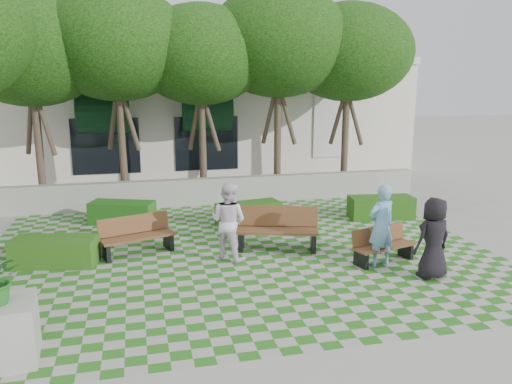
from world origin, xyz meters
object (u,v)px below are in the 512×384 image
object	(u,v)px
hedge_east	(381,207)
person_blue	(381,226)
hedge_midright	(249,214)
bench_mid	(277,229)
planter_front	(2,319)
person_white	(229,221)
hedge_midleft	(122,213)
bench_west	(137,236)
person_dark	(434,238)
hedge_west	(55,252)
bench_east	(382,245)

from	to	relation	value
hedge_east	person_blue	xyz separation A→B (m)	(-1.94, -3.69, 0.60)
hedge_midright	bench_mid	bearing A→B (deg)	-85.16
planter_front	person_white	xyz separation A→B (m)	(4.04, 3.56, 0.24)
hedge_midleft	planter_front	distance (m)	7.44
bench_west	person_dark	size ratio (longest dim) A/B	1.06
bench_mid	bench_west	world-z (taller)	bench_mid
bench_west	hedge_midleft	size ratio (longest dim) A/B	1.00
bench_west	hedge_west	size ratio (longest dim) A/B	1.00
bench_west	hedge_east	xyz separation A→B (m)	(7.26, 1.57, -0.11)
hedge_east	hedge_midleft	size ratio (longest dim) A/B	1.04
bench_west	hedge_midleft	bearing A→B (deg)	79.41
planter_front	person_white	size ratio (longest dim) A/B	0.90
person_blue	planter_front	bearing A→B (deg)	4.88
bench_east	person_dark	size ratio (longest dim) A/B	0.92
bench_mid	person_dark	xyz separation A→B (m)	(2.66, -2.55, 0.37)
bench_mid	hedge_west	world-z (taller)	bench_mid
bench_mid	person_white	xyz separation A→B (m)	(-1.30, -0.40, 0.41)
hedge_midright	person_dark	size ratio (longest dim) A/B	1.06
person_blue	person_dark	xyz separation A→B (m)	(0.73, -0.91, -0.07)
bench_mid	hedge_midleft	world-z (taller)	bench_mid
hedge_west	bench_mid	bearing A→B (deg)	-1.15
hedge_midleft	person_dark	distance (m)	8.73
bench_east	hedge_west	world-z (taller)	bench_east
hedge_midright	person_white	world-z (taller)	person_white
hedge_east	hedge_midleft	distance (m)	7.76
bench_east	hedge_midright	bearing A→B (deg)	106.28
bench_west	person_dark	xyz separation A→B (m)	(6.05, -3.03, 0.43)
bench_west	hedge_midleft	world-z (taller)	bench_west
bench_east	person_white	world-z (taller)	person_white
hedge_midright	person_blue	distance (m)	4.56
bench_east	hedge_east	distance (m)	3.88
hedge_midleft	planter_front	size ratio (longest dim) A/B	1.12
bench_east	hedge_midright	xyz separation A→B (m)	(-2.31, 3.75, -0.06)
bench_west	hedge_west	distance (m)	1.85
person_blue	person_white	bearing A→B (deg)	-33.97
hedge_midright	hedge_midleft	xyz separation A→B (m)	(-3.59, 0.97, 0.00)
hedge_midright	person_dark	xyz separation A→B (m)	(2.86, -4.89, 0.55)
person_blue	bench_west	bearing A→B (deg)	-34.60
bench_mid	hedge_west	bearing A→B (deg)	-164.39
hedge_east	hedge_midright	xyz separation A→B (m)	(-4.07, 0.29, -0.01)
hedge_midright	hedge_midleft	size ratio (longest dim) A/B	1.00
bench_mid	hedge_midright	bearing A→B (deg)	111.60
person_dark	hedge_east	bearing A→B (deg)	-115.52
hedge_west	person_blue	size ratio (longest dim) A/B	0.98
bench_mid	hedge_east	distance (m)	4.38
bench_east	person_blue	xyz separation A→B (m)	(-0.19, -0.24, 0.55)
bench_east	bench_west	size ratio (longest dim) A/B	0.87
person_blue	hedge_midright	bearing A→B (deg)	-74.70
hedge_midright	person_dark	distance (m)	5.69
bench_mid	person_white	distance (m)	1.42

